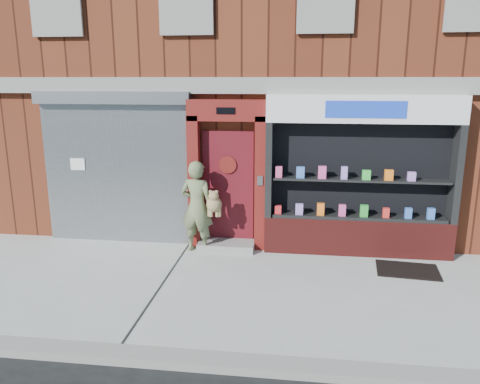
# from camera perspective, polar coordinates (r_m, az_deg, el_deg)

# --- Properties ---
(ground) EXTENTS (80.00, 80.00, 0.00)m
(ground) POSITION_cam_1_polar(r_m,az_deg,el_deg) (7.66, 2.02, -11.68)
(ground) COLOR #9E9E99
(ground) RESTS_ON ground
(curb) EXTENTS (60.00, 0.30, 0.12)m
(curb) POSITION_cam_1_polar(r_m,az_deg,el_deg) (5.77, -0.07, -20.27)
(curb) COLOR gray
(curb) RESTS_ON ground
(building) EXTENTS (12.00, 8.16, 8.00)m
(building) POSITION_cam_1_polar(r_m,az_deg,el_deg) (12.92, 4.73, 16.85)
(building) COLOR #552113
(building) RESTS_ON ground
(shutter_bay) EXTENTS (3.10, 0.30, 3.04)m
(shutter_bay) POSITION_cam_1_polar(r_m,az_deg,el_deg) (9.66, -14.85, 3.93)
(shutter_bay) COLOR gray
(shutter_bay) RESTS_ON ground
(red_door_bay) EXTENTS (1.52, 0.58, 2.90)m
(red_door_bay) POSITION_cam_1_polar(r_m,az_deg,el_deg) (9.05, -1.55, 2.06)
(red_door_bay) COLOR #5F1210
(red_door_bay) RESTS_ON ground
(pharmacy_bay) EXTENTS (3.50, 0.41, 3.00)m
(pharmacy_bay) POSITION_cam_1_polar(r_m,az_deg,el_deg) (8.99, 14.34, 1.01)
(pharmacy_bay) COLOR maroon
(pharmacy_bay) RESTS_ON ground
(woman) EXTENTS (0.86, 0.55, 1.78)m
(woman) POSITION_cam_1_polar(r_m,az_deg,el_deg) (8.97, -5.11, -1.76)
(woman) COLOR #636E48
(woman) RESTS_ON ground
(doormat) EXTENTS (1.11, 0.83, 0.03)m
(doormat) POSITION_cam_1_polar(r_m,az_deg,el_deg) (8.80, 19.73, -8.95)
(doormat) COLOR black
(doormat) RESTS_ON ground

